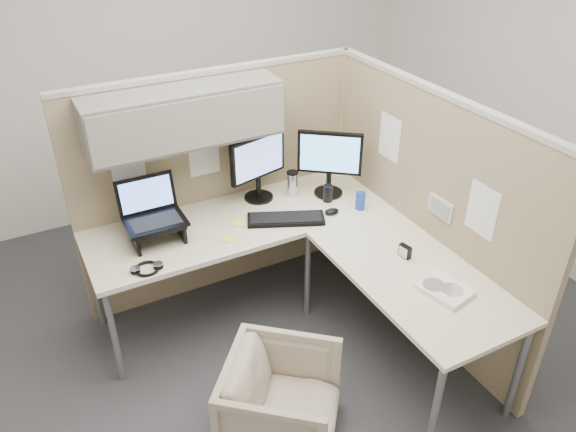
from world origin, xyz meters
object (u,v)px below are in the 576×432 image
keyboard (286,219)px  monitor_left (258,163)px  desk (301,247)px  office_chair (282,398)px

keyboard → monitor_left: bearing=118.6°
desk → keyboard: (0.03, 0.25, 0.05)m
office_chair → monitor_left: bearing=19.2°
office_chair → monitor_left: size_ratio=1.27×
monitor_left → keyboard: bearing=-100.0°
desk → monitor_left: size_ratio=4.29×
desk → monitor_left: 0.68m
office_chair → keyboard: size_ratio=1.18×
monitor_left → keyboard: (0.03, -0.35, -0.26)m
desk → keyboard: bearing=83.8°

